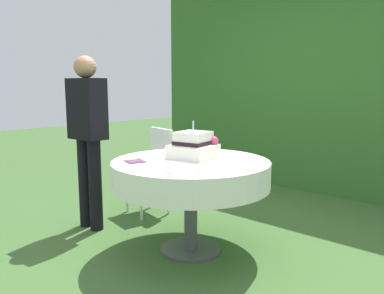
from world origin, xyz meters
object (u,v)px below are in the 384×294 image
serving_plate_left (183,150)px  wedding_cake (194,146)px  serving_plate_near (205,169)px  serving_plate_far (142,157)px  cake_table (191,174)px  garden_chair (153,162)px  serving_plate_right (171,171)px  napkin_stack (135,161)px  standing_person (88,130)px

serving_plate_left → wedding_cake: bearing=-33.3°
serving_plate_left → serving_plate_near: bearing=-35.8°
serving_plate_near → serving_plate_far: size_ratio=1.21×
cake_table → wedding_cake: bearing=120.6°
serving_plate_left → garden_chair: garden_chair is taller
serving_plate_left → serving_plate_right: 0.92m
serving_plate_right → serving_plate_left: bearing=128.4°
serving_plate_near → napkin_stack: (-0.59, -0.15, -0.00)m
serving_plate_near → standing_person: (-1.35, -0.07, 0.18)m
serving_plate_far → serving_plate_left: same height
serving_plate_far → wedding_cake: bearing=40.1°
serving_plate_far → garden_chair: (-0.57, 0.64, -0.21)m
serving_plate_near → garden_chair: 1.44m
cake_table → serving_plate_right: (0.18, -0.40, 0.11)m
wedding_cake → serving_plate_left: wedding_cake is taller
serving_plate_left → standing_person: 0.89m
serving_plate_far → napkin_stack: serving_plate_far is taller
cake_table → serving_plate_right: serving_plate_right is taller
cake_table → serving_plate_right: size_ratio=11.55×
serving_plate_far → standing_person: standing_person is taller
wedding_cake → serving_plate_near: 0.47m
serving_plate_far → garden_chair: 0.89m
standing_person → wedding_cake: bearing=19.7°
cake_table → serving_plate_far: (-0.39, -0.17, 0.11)m
serving_plate_far → napkin_stack: 0.19m
serving_plate_right → garden_chair: garden_chair is taller
cake_table → garden_chair: bearing=153.9°
serving_plate_near → standing_person: bearing=-177.1°
serving_plate_right → garden_chair: (-1.14, 0.87, -0.21)m
serving_plate_near → serving_plate_right: size_ratio=1.27×
serving_plate_near → serving_plate_left: (-0.69, 0.50, 0.00)m
cake_table → serving_plate_left: (-0.39, 0.32, 0.11)m
cake_table → wedding_cake: size_ratio=3.31×
serving_plate_right → standing_person: (-1.23, 0.15, 0.18)m
napkin_stack → standing_person: 0.79m
serving_plate_far → serving_plate_left: size_ratio=1.11×
serving_plate_far → garden_chair: size_ratio=0.13×
serving_plate_far → serving_plate_left: 0.49m
serving_plate_left → garden_chair: size_ratio=0.12×
cake_table → serving_plate_left: serving_plate_left is taller
serving_plate_near → serving_plate_far: (-0.69, 0.01, 0.00)m
serving_plate_near → serving_plate_right: 0.25m
wedding_cake → napkin_stack: (-0.22, -0.43, -0.09)m
serving_plate_right → cake_table: bearing=114.5°
cake_table → serving_plate_near: bearing=-30.9°
serving_plate_left → garden_chair: bearing=165.0°
napkin_stack → garden_chair: garden_chair is taller
cake_table → standing_person: size_ratio=0.78×
serving_plate_far → serving_plate_right: 0.61m
serving_plate_right → garden_chair: size_ratio=0.12×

